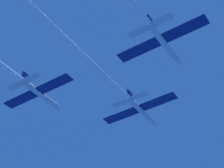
% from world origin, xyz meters
% --- Properties ---
extents(jet_lead, '(16.19, 48.27, 2.68)m').
position_xyz_m(jet_lead, '(0.49, -12.67, -0.55)').
color(jet_lead, silver).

